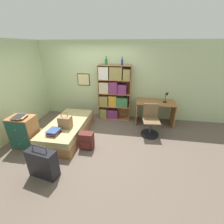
% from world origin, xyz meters
% --- Properties ---
extents(ground_plane, '(14.00, 14.00, 0.00)m').
position_xyz_m(ground_plane, '(0.00, 0.00, 0.00)').
color(ground_plane, '#66564C').
extents(wall_back, '(10.00, 0.09, 2.60)m').
position_xyz_m(wall_back, '(-0.00, 1.57, 1.30)').
color(wall_back, beige).
rests_on(wall_back, ground_plane).
extents(wall_left, '(0.06, 10.00, 2.60)m').
position_xyz_m(wall_left, '(-2.17, 0.00, 1.30)').
color(wall_left, beige).
rests_on(wall_left, ground_plane).
extents(bed, '(0.98, 1.97, 0.42)m').
position_xyz_m(bed, '(-0.67, 0.02, 0.21)').
color(bed, '#A36B3D').
rests_on(bed, ground_plane).
extents(handbag, '(0.32, 0.23, 0.47)m').
position_xyz_m(handbag, '(-0.57, -0.27, 0.58)').
color(handbag, '#93704C').
rests_on(handbag, bed).
extents(book_stack_on_bed, '(0.33, 0.36, 0.11)m').
position_xyz_m(book_stack_on_bed, '(-0.74, -0.60, 0.47)').
color(book_stack_on_bed, '#232328').
rests_on(book_stack_on_bed, bed).
extents(suitcase, '(0.62, 0.33, 0.73)m').
position_xyz_m(suitcase, '(-0.51, -1.49, 0.30)').
color(suitcase, black).
rests_on(suitcase, ground_plane).
extents(dresser, '(0.59, 0.46, 0.84)m').
position_xyz_m(dresser, '(-1.52, -0.66, 0.42)').
color(dresser, '#A36B3D').
rests_on(dresser, ground_plane).
extents(magazine_pile_on_dresser, '(0.34, 0.34, 0.06)m').
position_xyz_m(magazine_pile_on_dresser, '(-1.50, -0.70, 0.86)').
color(magazine_pile_on_dresser, '#232328').
rests_on(magazine_pile_on_dresser, dresser).
extents(bookcase, '(1.08, 0.34, 1.86)m').
position_xyz_m(bookcase, '(0.45, 1.35, 0.98)').
color(bookcase, '#A36B3D').
rests_on(bookcase, ground_plane).
extents(bottle_green, '(0.08, 0.08, 0.25)m').
position_xyz_m(bottle_green, '(0.24, 1.33, 1.96)').
color(bottle_green, '#1E6B2D').
rests_on(bottle_green, bookcase).
extents(bottle_brown, '(0.06, 0.06, 0.25)m').
position_xyz_m(bottle_brown, '(0.74, 1.34, 1.96)').
color(bottle_brown, navy).
rests_on(bottle_brown, bookcase).
extents(desk, '(1.23, 0.66, 0.76)m').
position_xyz_m(desk, '(1.88, 1.19, 0.53)').
color(desk, '#A36B3D').
rests_on(desk, ground_plane).
extents(desk_lamp, '(0.19, 0.14, 0.37)m').
position_xyz_m(desk_lamp, '(2.19, 1.20, 1.00)').
color(desk_lamp, black).
rests_on(desk_lamp, desk).
extents(desk_chair, '(0.51, 0.51, 0.91)m').
position_xyz_m(desk_chair, '(1.70, 0.44, 0.29)').
color(desk_chair, black).
rests_on(desk_chair, ground_plane).
extents(backpack, '(0.35, 0.26, 0.44)m').
position_xyz_m(backpack, '(0.06, -0.49, 0.22)').
color(backpack, '#56231E').
rests_on(backpack, ground_plane).
extents(waste_bin, '(0.27, 0.27, 0.29)m').
position_xyz_m(waste_bin, '(1.85, 1.12, 0.14)').
color(waste_bin, slate).
rests_on(waste_bin, ground_plane).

